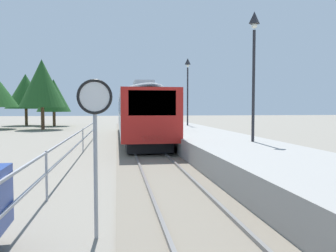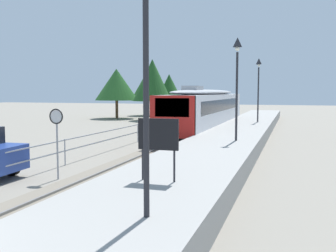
% 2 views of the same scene
% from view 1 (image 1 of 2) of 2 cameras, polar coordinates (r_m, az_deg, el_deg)
% --- Properties ---
extents(ground_plane, '(160.00, 160.00, 0.00)m').
position_cam_1_polar(ground_plane, '(18.78, -13.00, -4.03)').
color(ground_plane, gray).
extents(track_rails, '(3.20, 60.00, 0.14)m').
position_cam_1_polar(track_rails, '(18.78, -3.82, -3.85)').
color(track_rails, slate).
rests_on(track_rails, ground).
extents(commuter_train, '(2.82, 20.08, 3.74)m').
position_cam_1_polar(commuter_train, '(24.88, -5.05, 2.73)').
color(commuter_train, silver).
rests_on(commuter_train, track_rails).
extents(station_platform, '(3.90, 60.00, 0.90)m').
position_cam_1_polar(station_platform, '(19.28, 5.85, -2.44)').
color(station_platform, '#999691').
rests_on(station_platform, ground).
extents(platform_lamp_mid_platform, '(0.34, 0.34, 5.35)m').
position_cam_1_polar(platform_lamp_mid_platform, '(14.60, 14.38, 12.13)').
color(platform_lamp_mid_platform, '#232328').
rests_on(platform_lamp_mid_platform, station_platform).
extents(platform_lamp_far_end, '(0.34, 0.34, 5.35)m').
position_cam_1_polar(platform_lamp_far_end, '(27.09, 3.35, 8.00)').
color(platform_lamp_far_end, '#232328').
rests_on(platform_lamp_far_end, station_platform).
extents(speed_limit_sign, '(0.61, 0.10, 2.81)m').
position_cam_1_polar(speed_limit_sign, '(5.95, -12.29, 1.26)').
color(speed_limit_sign, '#9EA0A5').
rests_on(speed_limit_sign, ground).
extents(carpark_fence, '(0.06, 36.06, 1.25)m').
position_cam_1_polar(carpark_fence, '(8.87, -19.95, -6.17)').
color(carpark_fence, '#9EA0A5').
rests_on(carpark_fence, ground).
extents(tree_behind_carpark, '(4.69, 4.69, 7.37)m').
position_cam_1_polar(tree_behind_carpark, '(37.81, -20.59, 6.77)').
color(tree_behind_carpark, brown).
rests_on(tree_behind_carpark, ground).
extents(tree_distant_left, '(5.10, 5.10, 6.66)m').
position_cam_1_polar(tree_distant_left, '(47.15, -22.99, 5.42)').
color(tree_distant_left, brown).
rests_on(tree_distant_left, ground).
extents(tree_distant_centre, '(4.16, 4.16, 5.87)m').
position_cam_1_polar(tree_distant_centre, '(44.45, -18.81, 4.91)').
color(tree_distant_centre, brown).
rests_on(tree_distant_centre, ground).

